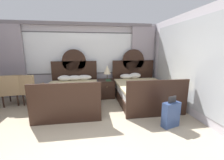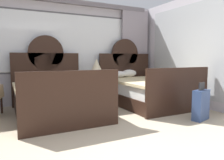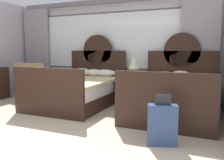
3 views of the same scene
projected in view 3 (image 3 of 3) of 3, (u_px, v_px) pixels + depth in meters
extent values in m
cube|color=silver|center=(109.00, 49.00, 6.63)|extent=(5.90, 0.07, 2.70)
cube|color=#575459|center=(108.00, 41.00, 6.57)|extent=(4.36, 0.02, 1.56)
cube|color=white|center=(108.00, 41.00, 6.56)|extent=(4.28, 0.02, 1.48)
cube|color=#998E99|center=(37.00, 50.00, 7.45)|extent=(0.89, 0.08, 2.60)
cube|color=#998E99|center=(200.00, 51.00, 5.58)|extent=(0.89, 0.08, 2.60)
cube|color=slate|center=(107.00, 1.00, 6.35)|extent=(5.43, 0.10, 0.12)
cube|color=black|center=(77.00, 99.00, 5.67)|extent=(1.56, 2.14, 0.30)
cube|color=white|center=(77.00, 87.00, 5.63)|extent=(1.50, 2.04, 0.27)
cube|color=beige|center=(75.00, 81.00, 5.54)|extent=(1.60, 1.94, 0.06)
cube|color=black|center=(98.00, 74.00, 6.61)|extent=(1.64, 0.06, 1.30)
cylinder|color=black|center=(97.00, 51.00, 6.53)|extent=(0.86, 0.06, 0.86)
cube|color=black|center=(48.00, 93.00, 4.62)|extent=(1.64, 0.06, 0.98)
ellipsoid|color=white|center=(82.00, 72.00, 6.47)|extent=(0.47, 0.34, 0.19)
ellipsoid|color=white|center=(94.00, 72.00, 6.39)|extent=(0.51, 0.29, 0.18)
ellipsoid|color=white|center=(106.00, 73.00, 6.28)|extent=(0.56, 0.27, 0.18)
cube|color=black|center=(173.00, 108.00, 4.79)|extent=(1.56, 2.14, 0.30)
cube|color=white|center=(174.00, 94.00, 4.76)|extent=(1.50, 2.04, 0.27)
cube|color=beige|center=(173.00, 87.00, 4.66)|extent=(1.60, 1.94, 0.06)
cube|color=black|center=(181.00, 78.00, 5.74)|extent=(1.64, 0.06, 1.30)
cylinder|color=black|center=(182.00, 51.00, 5.65)|extent=(0.86, 0.06, 0.86)
cube|color=black|center=(163.00, 103.00, 3.75)|extent=(1.64, 0.06, 0.98)
ellipsoid|color=white|center=(165.00, 75.00, 5.64)|extent=(0.47, 0.33, 0.18)
ellipsoid|color=white|center=(181.00, 75.00, 5.52)|extent=(0.46, 0.24, 0.21)
cube|color=black|center=(131.00, 91.00, 5.83)|extent=(0.59, 0.59, 0.64)
sphere|color=tan|center=(127.00, 87.00, 5.53)|extent=(0.02, 0.02, 0.02)
cylinder|color=brown|center=(133.00, 77.00, 5.79)|extent=(0.14, 0.14, 0.02)
cylinder|color=brown|center=(134.00, 73.00, 5.78)|extent=(0.03, 0.03, 0.20)
cone|color=beige|center=(134.00, 63.00, 5.75)|extent=(0.27, 0.27, 0.30)
cube|color=#285133|center=(133.00, 78.00, 5.65)|extent=(0.18, 0.26, 0.03)
cube|color=tan|center=(44.00, 83.00, 6.57)|extent=(0.76, 0.76, 0.10)
cube|color=tan|center=(35.00, 73.00, 6.31)|extent=(0.64, 0.21, 0.51)
cube|color=tan|center=(51.00, 79.00, 6.39)|extent=(0.18, 0.57, 0.16)
cube|color=tan|center=(37.00, 77.00, 6.72)|extent=(0.18, 0.57, 0.16)
cylinder|color=black|center=(58.00, 91.00, 6.67)|extent=(0.04, 0.04, 0.36)
cylinder|color=black|center=(46.00, 89.00, 6.97)|extent=(0.04, 0.04, 0.36)
cylinder|color=black|center=(43.00, 93.00, 6.23)|extent=(0.04, 0.04, 0.36)
cylinder|color=black|center=(30.00, 91.00, 6.54)|extent=(0.04, 0.04, 0.36)
cube|color=tan|center=(31.00, 82.00, 6.75)|extent=(0.73, 0.73, 0.10)
cube|color=tan|center=(25.00, 72.00, 6.44)|extent=(0.64, 0.17, 0.51)
cube|color=tan|center=(40.00, 78.00, 6.66)|extent=(0.14, 0.58, 0.16)
cube|color=tan|center=(22.00, 77.00, 6.80)|extent=(0.14, 0.58, 0.16)
cylinder|color=black|center=(45.00, 89.00, 6.97)|extent=(0.04, 0.04, 0.36)
cylinder|color=black|center=(29.00, 88.00, 7.10)|extent=(0.04, 0.04, 0.36)
cylinder|color=black|center=(34.00, 92.00, 6.45)|extent=(0.04, 0.04, 0.36)
cylinder|color=black|center=(17.00, 91.00, 6.58)|extent=(0.04, 0.04, 0.36)
cube|color=navy|center=(162.00, 125.00, 3.28)|extent=(0.43, 0.28, 0.57)
cube|color=#232326|center=(163.00, 100.00, 3.23)|extent=(0.22, 0.08, 0.14)
cylinder|color=black|center=(150.00, 143.00, 3.33)|extent=(0.05, 0.03, 0.05)
cylinder|color=black|center=(173.00, 143.00, 3.29)|extent=(0.05, 0.03, 0.05)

